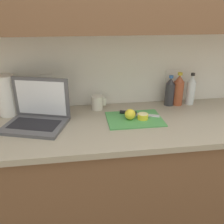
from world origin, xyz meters
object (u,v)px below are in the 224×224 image
(measuring_cup, at_px, (97,103))
(bottle_green_soda, at_px, (191,90))
(lemon_whole_beside, at_px, (130,114))
(lemon_half_cut, at_px, (143,116))
(bottle_water_clear, at_px, (170,92))
(laptop, at_px, (37,114))
(paper_towel_roll, at_px, (7,95))
(bottle_oil_tall, at_px, (178,90))
(knife, at_px, (133,113))
(cutting_board, at_px, (134,119))

(measuring_cup, bearing_deg, bottle_green_soda, 0.71)
(lemon_whole_beside, relative_size, bottle_green_soda, 0.29)
(lemon_half_cut, bearing_deg, measuring_cup, 140.89)
(lemon_half_cut, distance_m, bottle_water_clear, 0.35)
(laptop, relative_size, bottle_green_soda, 1.79)
(laptop, relative_size, paper_towel_roll, 1.56)
(bottle_oil_tall, relative_size, paper_towel_roll, 0.90)
(bottle_oil_tall, distance_m, paper_towel_roll, 1.17)
(knife, height_order, lemon_whole_beside, lemon_whole_beside)
(laptop, distance_m, bottle_oil_tall, 0.98)
(laptop, bearing_deg, measuring_cup, 43.23)
(knife, height_order, bottle_green_soda, bottle_green_soda)
(bottle_oil_tall, xyz_separation_m, measuring_cup, (-0.58, -0.01, -0.06))
(lemon_whole_beside, bearing_deg, lemon_half_cut, -4.68)
(laptop, height_order, bottle_oil_tall, laptop)
(laptop, distance_m, lemon_half_cut, 0.64)
(cutting_board, relative_size, measuring_cup, 3.42)
(lemon_half_cut, relative_size, bottle_water_clear, 0.31)
(measuring_cup, bearing_deg, lemon_whole_beside, -48.44)
(bottle_green_soda, xyz_separation_m, paper_towel_roll, (-1.26, -0.02, 0.03))
(bottle_green_soda, height_order, bottle_oil_tall, bottle_oil_tall)
(laptop, distance_m, measuring_cup, 0.42)
(lemon_half_cut, xyz_separation_m, paper_towel_roll, (-0.85, 0.21, 0.11))
(cutting_board, height_order, lemon_whole_beside, lemon_whole_beside)
(cutting_board, distance_m, bottle_green_soda, 0.52)
(knife, relative_size, bottle_green_soda, 1.10)
(bottle_oil_tall, distance_m, measuring_cup, 0.59)
(bottle_water_clear, xyz_separation_m, paper_towel_roll, (-1.10, -0.02, 0.03))
(bottle_green_soda, bearing_deg, lemon_half_cut, -151.35)
(cutting_board, height_order, measuring_cup, measuring_cup)
(lemon_whole_beside, bearing_deg, knife, 64.99)
(lemon_half_cut, height_order, bottle_water_clear, bottle_water_clear)
(lemon_half_cut, distance_m, bottle_green_soda, 0.48)
(cutting_board, distance_m, lemon_half_cut, 0.06)
(laptop, relative_size, knife, 1.63)
(lemon_whole_beside, height_order, bottle_oil_tall, bottle_oil_tall)
(knife, distance_m, bottle_green_soda, 0.49)
(laptop, xyz_separation_m, bottle_oil_tall, (0.96, 0.19, 0.04))
(bottle_water_clear, distance_m, paper_towel_roll, 1.10)
(laptop, distance_m, bottle_water_clear, 0.92)
(lemon_half_cut, relative_size, measuring_cup, 0.66)
(cutting_board, xyz_separation_m, bottle_oil_tall, (0.37, 0.21, 0.10))
(laptop, bearing_deg, bottle_green_soda, 27.86)
(cutting_board, relative_size, paper_towel_roll, 1.31)
(lemon_whole_beside, height_order, measuring_cup, measuring_cup)
(laptop, distance_m, cutting_board, 0.60)
(lemon_whole_beside, distance_m, bottle_water_clear, 0.40)
(lemon_half_cut, bearing_deg, bottle_green_soda, 28.65)
(laptop, relative_size, bottle_oil_tall, 1.74)
(cutting_board, bearing_deg, bottle_oil_tall, 30.02)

